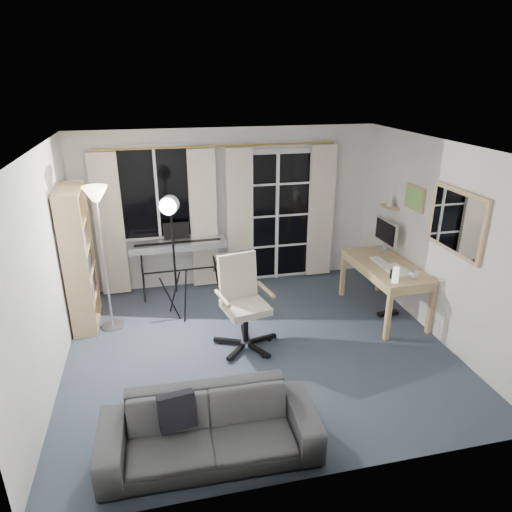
{
  "coord_description": "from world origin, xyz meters",
  "views": [
    {
      "loc": [
        -1.08,
        -4.64,
        3.1
      ],
      "look_at": [
        0.05,
        0.35,
        1.06
      ],
      "focal_mm": 32.0,
      "sensor_mm": 36.0,
      "label": 1
    }
  ],
  "objects_px": {
    "sofa": "(209,420)",
    "bookshelf": "(77,263)",
    "desk": "(386,270)",
    "studio_light": "(170,220)",
    "mug": "(414,274)",
    "keyboard_piano": "(178,246)",
    "torchiere_lamp": "(98,217)",
    "monitor": "(386,233)",
    "office_chair": "(241,293)"
  },
  "relations": [
    {
      "from": "keyboard_piano",
      "to": "monitor",
      "type": "distance_m",
      "value": 3.0
    },
    {
      "from": "monitor",
      "to": "sofa",
      "type": "xyz_separation_m",
      "value": [
        -2.86,
        -2.47,
        -0.64
      ]
    },
    {
      "from": "office_chair",
      "to": "monitor",
      "type": "xyz_separation_m",
      "value": [
        2.25,
        0.74,
        0.34
      ]
    },
    {
      "from": "keyboard_piano",
      "to": "sofa",
      "type": "bearing_deg",
      "value": -91.23
    },
    {
      "from": "bookshelf",
      "to": "sofa",
      "type": "relative_size",
      "value": 0.98
    },
    {
      "from": "keyboard_piano",
      "to": "monitor",
      "type": "bearing_deg",
      "value": -16.68
    },
    {
      "from": "torchiere_lamp",
      "to": "keyboard_piano",
      "type": "relative_size",
      "value": 1.34
    },
    {
      "from": "bookshelf",
      "to": "studio_light",
      "type": "distance_m",
      "value": 1.33
    },
    {
      "from": "torchiere_lamp",
      "to": "studio_light",
      "type": "relative_size",
      "value": 1.07
    },
    {
      "from": "bookshelf",
      "to": "studio_light",
      "type": "xyz_separation_m",
      "value": [
        1.2,
        -0.17,
        0.53
      ]
    },
    {
      "from": "studio_light",
      "to": "mug",
      "type": "height_order",
      "value": "studio_light"
    },
    {
      "from": "torchiere_lamp",
      "to": "mug",
      "type": "xyz_separation_m",
      "value": [
        3.74,
        -0.92,
        -0.72
      ]
    },
    {
      "from": "office_chair",
      "to": "sofa",
      "type": "relative_size",
      "value": 0.61
    },
    {
      "from": "studio_light",
      "to": "desk",
      "type": "xyz_separation_m",
      "value": [
        2.8,
        -0.44,
        -0.76
      ]
    },
    {
      "from": "monitor",
      "to": "office_chair",
      "type": "bearing_deg",
      "value": -164.01
    },
    {
      "from": "torchiere_lamp",
      "to": "studio_light",
      "type": "height_order",
      "value": "torchiere_lamp"
    },
    {
      "from": "studio_light",
      "to": "bookshelf",
      "type": "bearing_deg",
      "value": -170.2
    },
    {
      "from": "bookshelf",
      "to": "mug",
      "type": "bearing_deg",
      "value": -17.01
    },
    {
      "from": "keyboard_piano",
      "to": "office_chair",
      "type": "relative_size",
      "value": 1.24
    },
    {
      "from": "bookshelf",
      "to": "keyboard_piano",
      "type": "xyz_separation_m",
      "value": [
        1.31,
        0.61,
        -0.11
      ]
    },
    {
      "from": "bookshelf",
      "to": "mug",
      "type": "height_order",
      "value": "bookshelf"
    },
    {
      "from": "bookshelf",
      "to": "monitor",
      "type": "xyz_separation_m",
      "value": [
        4.2,
        -0.16,
        0.14
      ]
    },
    {
      "from": "keyboard_piano",
      "to": "studio_light",
      "type": "bearing_deg",
      "value": -99.4
    },
    {
      "from": "keyboard_piano",
      "to": "mug",
      "type": "relative_size",
      "value": 11.72
    },
    {
      "from": "bookshelf",
      "to": "desk",
      "type": "bearing_deg",
      "value": -10.54
    },
    {
      "from": "torchiere_lamp",
      "to": "monitor",
      "type": "bearing_deg",
      "value": 0.4
    },
    {
      "from": "desk",
      "to": "mug",
      "type": "bearing_deg",
      "value": -81.04
    },
    {
      "from": "desk",
      "to": "studio_light",
      "type": "bearing_deg",
      "value": 168.77
    },
    {
      "from": "studio_light",
      "to": "mug",
      "type": "distance_m",
      "value": 3.11
    },
    {
      "from": "studio_light",
      "to": "sofa",
      "type": "bearing_deg",
      "value": -68.91
    },
    {
      "from": "mug",
      "to": "bookshelf",
      "type": "bearing_deg",
      "value": 164.84
    },
    {
      "from": "mug",
      "to": "sofa",
      "type": "bearing_deg",
      "value": -151.23
    },
    {
      "from": "studio_light",
      "to": "monitor",
      "type": "bearing_deg",
      "value": 18.3
    },
    {
      "from": "keyboard_piano",
      "to": "office_chair",
      "type": "xyz_separation_m",
      "value": [
        0.64,
        -1.52,
        -0.1
      ]
    },
    {
      "from": "monitor",
      "to": "torchiere_lamp",
      "type": "bearing_deg",
      "value": 178.05
    },
    {
      "from": "bookshelf",
      "to": "monitor",
      "type": "bearing_deg",
      "value": -4.05
    },
    {
      "from": "bookshelf",
      "to": "sofa",
      "type": "xyz_separation_m",
      "value": [
        1.33,
        -2.63,
        -0.51
      ]
    },
    {
      "from": "monitor",
      "to": "keyboard_piano",
      "type": "bearing_deg",
      "value": 162.6
    },
    {
      "from": "desk",
      "to": "office_chair",
      "type": "bearing_deg",
      "value": -174.17
    },
    {
      "from": "studio_light",
      "to": "monitor",
      "type": "relative_size",
      "value": 3.32
    },
    {
      "from": "keyboard_piano",
      "to": "desk",
      "type": "distance_m",
      "value": 2.96
    },
    {
      "from": "bookshelf",
      "to": "keyboard_piano",
      "type": "bearing_deg",
      "value": 23.25
    },
    {
      "from": "studio_light",
      "to": "sofa",
      "type": "height_order",
      "value": "studio_light"
    },
    {
      "from": "sofa",
      "to": "office_chair",
      "type": "bearing_deg",
      "value": 71.81
    },
    {
      "from": "keyboard_piano",
      "to": "studio_light",
      "type": "relative_size",
      "value": 0.8
    },
    {
      "from": "bookshelf",
      "to": "desk",
      "type": "relative_size",
      "value": 1.32
    },
    {
      "from": "torchiere_lamp",
      "to": "mug",
      "type": "relative_size",
      "value": 15.68
    },
    {
      "from": "bookshelf",
      "to": "desk",
      "type": "distance_m",
      "value": 4.05
    },
    {
      "from": "sofa",
      "to": "bookshelf",
      "type": "bearing_deg",
      "value": 118.4
    },
    {
      "from": "desk",
      "to": "monitor",
      "type": "height_order",
      "value": "monitor"
    }
  ]
}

